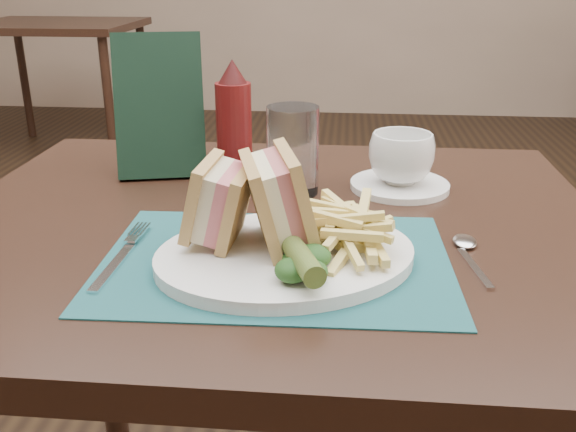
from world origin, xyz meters
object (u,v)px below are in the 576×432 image
object	(u,v)px
coffee_cup	(401,158)
check_presenter	(159,106)
placemat	(276,261)
sandwich_half_a	(202,200)
ketchup_bottle	(234,120)
plate	(286,256)
saucer	(400,185)
sandwich_half_b	(260,200)
table_bg_left	(63,89)
drinking_glass	(293,151)

from	to	relation	value
coffee_cup	check_presenter	xyz separation A→B (m)	(-0.38, 0.04, 0.06)
placemat	check_presenter	bearing A→B (deg)	124.95
sandwich_half_a	check_presenter	world-z (taller)	check_presenter
coffee_cup	ketchup_bottle	xyz separation A→B (m)	(-0.26, 0.04, 0.04)
placemat	plate	size ratio (longest dim) A/B	1.34
placemat	check_presenter	world-z (taller)	check_presenter
saucer	check_presenter	bearing A→B (deg)	173.50
placemat	saucer	world-z (taller)	saucer
ketchup_bottle	sandwich_half_b	bearing A→B (deg)	-74.84
table_bg_left	placemat	size ratio (longest dim) A/B	2.24
plate	ketchup_bottle	xyz separation A→B (m)	(-0.11, 0.31, 0.08)
coffee_cup	check_presenter	size ratio (longest dim) A/B	0.43
ketchup_bottle	sandwich_half_a	bearing A→B (deg)	-87.72
placemat	coffee_cup	size ratio (longest dim) A/B	4.11
table_bg_left	coffee_cup	size ratio (longest dim) A/B	9.22
placemat	sandwich_half_a	xyz separation A→B (m)	(-0.09, 0.02, 0.07)
placemat	drinking_glass	size ratio (longest dim) A/B	3.09
placemat	sandwich_half_b	distance (m)	0.07
table_bg_left	sandwich_half_a	distance (m)	3.32
sandwich_half_a	sandwich_half_b	bearing A→B (deg)	-6.99
table_bg_left	saucer	world-z (taller)	saucer
placemat	sandwich_half_b	bearing A→B (deg)	164.69
saucer	ketchup_bottle	size ratio (longest dim) A/B	0.81
plate	check_presenter	distance (m)	0.41
sandwich_half_a	drinking_glass	world-z (taller)	drinking_glass
sandwich_half_b	drinking_glass	size ratio (longest dim) A/B	0.87
ketchup_bottle	saucer	bearing A→B (deg)	-8.01
sandwich_half_a	drinking_glass	distance (m)	0.24
sandwich_half_a	sandwich_half_b	distance (m)	0.07
saucer	coffee_cup	size ratio (longest dim) A/B	1.54
table_bg_left	ketchup_bottle	distance (m)	3.06
table_bg_left	sandwich_half_a	xyz separation A→B (m)	(1.49, -2.93, 0.44)
drinking_glass	coffee_cup	bearing A→B (deg)	11.29
sandwich_half_a	ketchup_bottle	xyz separation A→B (m)	(-0.01, 0.29, 0.03)
sandwich_half_b	sandwich_half_a	bearing A→B (deg)	154.86
drinking_glass	ketchup_bottle	xyz separation A→B (m)	(-0.10, 0.07, 0.03)
coffee_cup	plate	bearing A→B (deg)	-118.38
check_presenter	sandwich_half_b	bearing A→B (deg)	-69.90
coffee_cup	ketchup_bottle	bearing A→B (deg)	171.99
coffee_cup	drinking_glass	xyz separation A→B (m)	(-0.16, -0.03, 0.02)
plate	coffee_cup	xyz separation A→B (m)	(0.15, 0.27, 0.04)
drinking_glass	ketchup_bottle	size ratio (longest dim) A/B	0.70
sandwich_half_b	coffee_cup	xyz separation A→B (m)	(0.18, 0.27, -0.03)
saucer	ketchup_bottle	xyz separation A→B (m)	(-0.26, 0.04, 0.09)
check_presenter	coffee_cup	bearing A→B (deg)	-19.51
placemat	sandwich_half_a	distance (m)	0.11
plate	sandwich_half_a	distance (m)	0.12
table_bg_left	ketchup_bottle	world-z (taller)	ketchup_bottle
table_bg_left	plate	xyz separation A→B (m)	(1.59, -2.95, 0.38)
plate	saucer	bearing A→B (deg)	41.10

